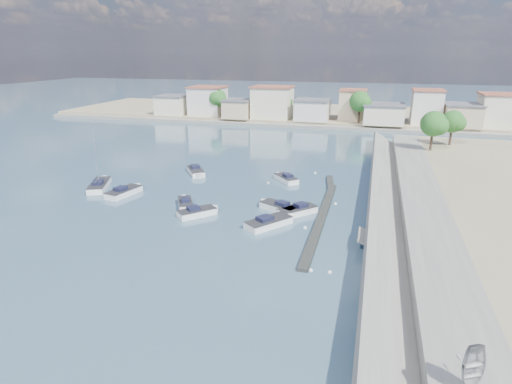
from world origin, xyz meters
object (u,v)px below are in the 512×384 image
(motorboat_e, at_px, (125,192))
(motorboat_g, at_px, (196,172))
(motorboat_a, at_px, (185,203))
(motorboat_d, at_px, (296,211))
(motorboat_b, at_px, (199,212))
(motorboat_f, at_px, (285,179))
(motorboat_c, at_px, (278,207))
(motorboat_h, at_px, (271,222))
(sailboat, at_px, (100,185))

(motorboat_e, bearing_deg, motorboat_g, 66.05)
(motorboat_a, distance_m, motorboat_g, 14.79)
(motorboat_d, xyz_separation_m, motorboat_e, (-23.81, 1.15, 0.00))
(motorboat_a, bearing_deg, motorboat_b, -40.37)
(motorboat_b, distance_m, motorboat_f, 18.09)
(motorboat_a, height_order, motorboat_f, same)
(motorboat_c, height_order, motorboat_h, same)
(motorboat_g, bearing_deg, motorboat_a, -72.11)
(motorboat_c, distance_m, motorboat_e, 21.38)
(motorboat_b, distance_m, motorboat_c, 9.65)
(sailboat, bearing_deg, motorboat_f, 22.37)
(motorboat_c, bearing_deg, motorboat_g, 142.75)
(motorboat_b, height_order, motorboat_c, same)
(motorboat_h, bearing_deg, sailboat, 165.26)
(motorboat_d, distance_m, sailboat, 29.21)
(motorboat_f, bearing_deg, motorboat_a, -124.84)
(motorboat_d, height_order, motorboat_h, same)
(motorboat_g, bearing_deg, motorboat_h, -46.42)
(motorboat_d, distance_m, motorboat_e, 23.84)
(motorboat_c, distance_m, motorboat_d, 2.58)
(motorboat_h, bearing_deg, motorboat_g, 133.58)
(motorboat_g, bearing_deg, motorboat_e, -113.95)
(motorboat_f, relative_size, sailboat, 0.51)
(motorboat_b, height_order, motorboat_g, same)
(sailboat, bearing_deg, motorboat_e, -19.06)
(motorboat_b, xyz_separation_m, sailboat, (-18.00, 6.39, 0.03))
(motorboat_c, xyz_separation_m, motorboat_g, (-16.07, 12.22, 0.00))
(motorboat_d, height_order, motorboat_g, same)
(motorboat_d, xyz_separation_m, motorboat_h, (-2.09, -4.13, 0.00))
(motorboat_d, relative_size, motorboat_g, 0.92)
(motorboat_a, xyz_separation_m, sailboat, (-15.11, 3.93, 0.03))
(sailboat, bearing_deg, motorboat_c, -4.44)
(motorboat_f, bearing_deg, motorboat_b, -112.80)
(motorboat_a, height_order, motorboat_b, same)
(motorboat_h, bearing_deg, motorboat_b, 175.50)
(motorboat_b, bearing_deg, motorboat_h, -4.50)
(motorboat_b, distance_m, sailboat, 19.10)
(motorboat_a, distance_m, motorboat_c, 11.67)
(motorboat_g, xyz_separation_m, sailboat, (-10.56, -10.15, 0.03))
(motorboat_a, distance_m, motorboat_d, 13.98)
(motorboat_e, bearing_deg, motorboat_f, 31.50)
(motorboat_b, relative_size, sailboat, 0.50)
(motorboat_f, bearing_deg, sailboat, -157.63)
(motorboat_c, relative_size, motorboat_d, 1.09)
(motorboat_c, bearing_deg, motorboat_b, -153.43)
(motorboat_c, distance_m, motorboat_h, 5.04)
(motorboat_a, bearing_deg, motorboat_e, 167.89)
(motorboat_e, xyz_separation_m, sailboat, (-5.25, 1.81, 0.03))
(motorboat_c, relative_size, motorboat_f, 1.17)
(motorboat_b, bearing_deg, motorboat_a, 139.63)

